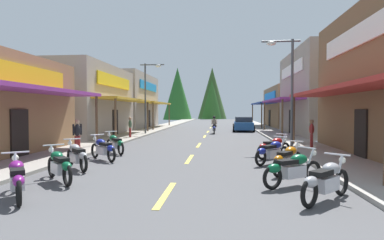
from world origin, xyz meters
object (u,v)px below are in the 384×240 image
motorcycle_parked_right_1 (293,168)px  motorcycle_parked_right_3 (272,151)px  motorcycle_parked_right_2 (288,159)px  motorcycle_parked_left_4 (115,143)px  streetlamp_right (286,77)px  pedestrian_browsing (130,126)px  motorcycle_parked_left_2 (77,155)px  parked_car_curbside (243,124)px  rider_cruising_lead (214,126)px  pedestrian_waiting (312,132)px  pedestrian_by_shop (77,133)px  streetlamp_left (149,88)px  motorcycle_parked_right_4 (274,147)px  motorcycle_parked_left_0 (17,178)px  motorcycle_parked_right_0 (326,180)px  motorcycle_parked_left_1 (59,165)px  motorcycle_parked_left_3 (103,148)px

motorcycle_parked_right_1 → motorcycle_parked_right_3: same height
motorcycle_parked_right_2 → motorcycle_parked_left_4: (-7.18, 4.00, 0.00)m
motorcycle_parked_right_3 → streetlamp_right: bearing=26.8°
motorcycle_parked_left_4 → motorcycle_parked_right_3: bearing=-148.0°
pedestrian_browsing → motorcycle_parked_left_2: bearing=74.7°
motorcycle_parked_left_2 → parked_car_curbside: parked_car_curbside is taller
rider_cruising_lead → pedestrian_waiting: 11.77m
parked_car_curbside → pedestrian_by_shop: bearing=152.8°
streetlamp_right → motorcycle_parked_right_1: bearing=-100.0°
streetlamp_left → motorcycle_parked_left_2: size_ratio=3.63×
pedestrian_by_shop → parked_car_curbside: (9.13, 16.44, -0.24)m
motorcycle_parked_right_4 → motorcycle_parked_left_0: bearing=-177.5°
pedestrian_by_shop → motorcycle_parked_left_0: bearing=127.0°
streetlamp_right → rider_cruising_lead: (-4.07, 10.39, -3.15)m
motorcycle_parked_right_4 → motorcycle_parked_left_4: size_ratio=0.98×
streetlamp_right → motorcycle_parked_right_1: (-1.48, -8.38, -3.32)m
pedestrian_by_shop → motorcycle_parked_right_0: bearing=162.4°
motorcycle_parked_right_2 → pedestrian_browsing: pedestrian_browsing is taller
motorcycle_parked_right_3 → motorcycle_parked_right_0: bearing=-131.6°
streetlamp_right → motorcycle_parked_left_1: size_ratio=3.64×
streetlamp_right → motorcycle_parked_right_2: (-1.26, -6.65, -3.32)m
motorcycle_parked_left_3 → streetlamp_right: bearing=-108.1°
motorcycle_parked_left_0 → motorcycle_parked_left_4: 7.54m
streetlamp_right → motorcycle_parked_left_0: 13.45m
motorcycle_parked_right_0 → pedestrian_waiting: 9.99m
motorcycle_parked_left_2 → motorcycle_parked_right_4: bearing=-109.0°
motorcycle_parked_left_3 → motorcycle_parked_left_4: same height
motorcycle_parked_right_2 → motorcycle_parked_left_0: bearing=152.5°
pedestrian_waiting → motorcycle_parked_right_2: bearing=-98.6°
motorcycle_parked_right_4 → motorcycle_parked_left_0: 9.69m
streetlamp_right → rider_cruising_lead: 11.60m
motorcycle_parked_left_1 → motorcycle_parked_left_3: (-0.24, 3.88, 0.00)m
pedestrian_by_shop → parked_car_curbside: pedestrian_by_shop is taller
motorcycle_parked_right_0 → motorcycle_parked_left_1: (-6.96, 1.25, 0.00)m
motorcycle_parked_left_2 → parked_car_curbside: bearing=-61.8°
motorcycle_parked_left_2 → motorcycle_parked_right_0: bearing=-155.9°
motorcycle_parked_right_0 → pedestrian_waiting: (2.37, 9.69, 0.41)m
motorcycle_parked_right_3 → motorcycle_parked_right_1: bearing=-136.6°
motorcycle_parked_left_3 → motorcycle_parked_left_4: (-0.19, 1.95, 0.00)m
motorcycle_parked_left_4 → rider_cruising_lead: bearing=-58.7°
pedestrian_by_shop → motorcycle_parked_right_4: bearing=-165.8°
streetlamp_right → streetlamp_left: bearing=137.9°
motorcycle_parked_left_0 → motorcycle_parked_left_4: same height
motorcycle_parked_left_3 → motorcycle_parked_right_3: bearing=-139.7°
motorcycle_parked_right_0 → motorcycle_parked_left_2: same height
motorcycle_parked_left_1 → motorcycle_parked_right_2: bearing=-119.3°
motorcycle_parked_right_2 → motorcycle_parked_left_3: same height
motorcycle_parked_right_1 → motorcycle_parked_left_2: (-6.93, 1.78, 0.00)m
streetlamp_right → motorcycle_parked_right_2: size_ratio=3.22×
motorcycle_parked_left_0 → motorcycle_parked_left_1: 1.70m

